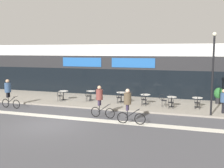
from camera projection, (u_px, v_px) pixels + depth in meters
ground_plane at (49, 125)px, 14.82m from camera, size 120.00×120.00×0.00m
sidewalk_slab at (96, 101)px, 21.65m from camera, size 40.00×5.50×0.12m
storefront_facade at (113, 69)px, 25.80m from camera, size 40.00×4.06×4.75m
bike_lane_stripe at (64, 117)px, 16.49m from camera, size 36.00×0.70×0.01m
bistro_table_0 at (63, 93)px, 21.67m from camera, size 0.79×0.79×0.76m
bistro_table_1 at (91, 94)px, 21.58m from camera, size 0.74×0.74×0.77m
bistro_table_2 at (121, 95)px, 20.84m from camera, size 0.77×0.77×0.78m
bistro_table_3 at (145, 97)px, 19.99m from camera, size 0.76×0.76×0.74m
bistro_table_4 at (172, 100)px, 18.98m from camera, size 0.69×0.69×0.75m
bistro_table_5 at (197, 100)px, 18.87m from camera, size 0.73×0.73×0.71m
cafe_chair_0_near at (60, 95)px, 21.09m from camera, size 0.41×0.58×0.90m
cafe_chair_1_near at (88, 95)px, 20.99m from camera, size 0.45×0.60×0.90m
cafe_chair_2_near at (119, 97)px, 20.26m from camera, size 0.42×0.59×0.90m
cafe_chair_2_side at (129, 96)px, 20.65m from camera, size 0.59×0.43×0.90m
cafe_chair_3_near at (144, 99)px, 19.41m from camera, size 0.42×0.59×0.90m
cafe_chair_4_near at (171, 101)px, 18.39m from camera, size 0.45×0.60×0.90m
cafe_chair_4_side at (163, 99)px, 19.16m from camera, size 0.60×0.45×0.90m
cafe_chair_5_near at (197, 102)px, 18.28m from camera, size 0.41×0.58×0.90m
planter_pot at (219, 95)px, 20.15m from camera, size 0.73×0.73×1.24m
lamp_post at (213, 68)px, 16.20m from camera, size 0.26×0.26×5.19m
cyclist_0 at (8, 91)px, 19.13m from camera, size 1.65×0.53×2.11m
cyclist_1 at (128, 104)px, 14.93m from camera, size 1.67×0.48×2.03m
cyclist_2 at (100, 99)px, 16.37m from camera, size 1.64×0.53×2.01m
pedestrian_near_end at (223, 99)px, 17.05m from camera, size 0.42×0.42×1.57m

